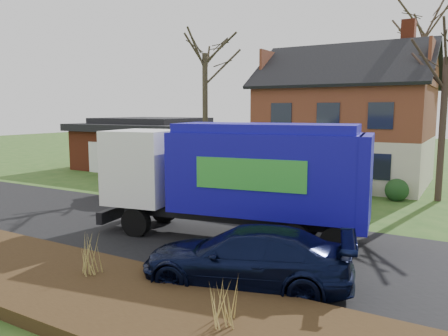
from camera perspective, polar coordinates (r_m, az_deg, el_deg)
The scene contains 12 objects.
ground at distance 15.51m, azimuth -5.65°, elevation -8.48°, with size 120.00×120.00×0.00m, color #294D19.
road at distance 15.50m, azimuth -5.65°, elevation -8.44°, with size 80.00×7.00×0.02m, color black.
mulch_verge at distance 11.82m, azimuth -21.33°, elevation -13.44°, with size 80.00×3.50×0.30m, color black.
main_house at distance 26.96m, azimuth 14.68°, elevation 6.83°, with size 12.95×8.95×9.26m.
ranch_house at distance 32.63m, azimuth -9.41°, elevation 3.18°, with size 9.80×8.20×3.70m.
garbage_truck at distance 14.39m, azimuth 1.71°, elevation -0.65°, with size 9.27×3.86×3.85m.
silver_sedan at distance 21.18m, azimuth -10.78°, elevation -1.96°, with size 1.72×4.94×1.63m, color #B3B4BB.
navy_wagon at distance 10.78m, azimuth 2.84°, elevation -11.61°, with size 2.08×5.12×1.49m, color black.
tree_front_west at distance 25.64m, azimuth -2.53°, elevation 17.14°, with size 3.48×3.48×10.35m.
tree_back at distance 35.55m, azimuth 24.88°, elevation 17.64°, with size 4.12×4.12×13.06m.
grass_clump_mid at distance 11.35m, azimuth -17.16°, elevation -10.60°, with size 0.36×0.30×1.02m.
grass_clump_east at distance 8.50m, azimuth -0.09°, elevation -17.03°, with size 0.36×0.30×0.90m.
Camera 1 is at (8.77, -12.04, 4.30)m, focal length 35.00 mm.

